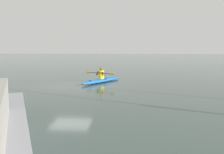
{
  "coord_description": "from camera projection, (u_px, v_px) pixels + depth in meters",
  "views": [
    {
      "loc": [
        -3.98,
        15.47,
        2.46
      ],
      "look_at": [
        -2.69,
        0.16,
        0.63
      ],
      "focal_mm": 39.96,
      "sensor_mm": 36.0,
      "label": 1
    }
  ],
  "objects": [
    {
      "name": "kayaker",
      "position": [
        101.0,
        74.0,
        17.52
      ],
      "size": [
        2.19,
        1.22,
        0.79
      ],
      "color": "yellow",
      "rests_on": "kayak"
    },
    {
      "name": "ground_plane",
      "position": [
        70.0,
        86.0,
        15.93
      ],
      "size": [
        160.0,
        160.0,
        0.0
      ],
      "primitive_type": "plane",
      "color": "#384742"
    },
    {
      "name": "kayak",
      "position": [
        102.0,
        80.0,
        17.65
      ],
      "size": [
        2.71,
        4.22,
        0.27
      ],
      "color": "#1959A5",
      "rests_on": "ground"
    }
  ]
}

